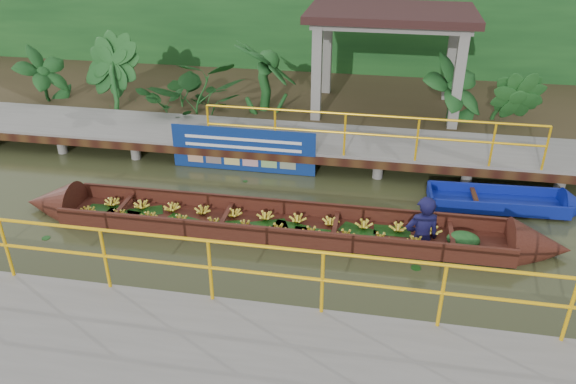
# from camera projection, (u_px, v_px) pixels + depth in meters

# --- Properties ---
(ground) EXTENTS (80.00, 80.00, 0.00)m
(ground) POSITION_uv_depth(u_px,v_px,m) (221.00, 224.00, 11.26)
(ground) COLOR #2E341A
(ground) RESTS_ON ground
(land_strip) EXTENTS (30.00, 8.00, 0.45)m
(land_strip) POSITION_uv_depth(u_px,v_px,m) (288.00, 97.00, 17.67)
(land_strip) COLOR #362D1B
(land_strip) RESTS_ON ground
(far_dock) EXTENTS (16.00, 2.06, 1.66)m
(far_dock) POSITION_uv_depth(u_px,v_px,m) (260.00, 138.00, 14.01)
(far_dock) COLOR slate
(far_dock) RESTS_ON ground
(near_dock) EXTENTS (18.00, 2.40, 1.73)m
(near_dock) POSITION_uv_depth(u_px,v_px,m) (203.00, 376.00, 7.32)
(near_dock) COLOR slate
(near_dock) RESTS_ON ground
(pavilion) EXTENTS (4.40, 3.00, 3.00)m
(pavilion) POSITION_uv_depth(u_px,v_px,m) (391.00, 24.00, 14.94)
(pavilion) COLOR slate
(pavilion) RESTS_ON ground
(foliage_backdrop) EXTENTS (30.00, 0.80, 4.00)m
(foliage_backdrop) POSITION_uv_depth(u_px,v_px,m) (301.00, 23.00, 19.01)
(foliage_backdrop) COLOR #133D18
(foliage_backdrop) RESTS_ON ground
(vendor_boat) EXTENTS (10.79, 1.24, 2.30)m
(vendor_boat) POSITION_uv_depth(u_px,v_px,m) (297.00, 222.00, 10.88)
(vendor_boat) COLOR #39150F
(vendor_boat) RESTS_ON ground
(moored_blue_boat) EXTENTS (3.30, 1.01, 0.78)m
(moored_blue_boat) POSITION_uv_depth(u_px,v_px,m) (535.00, 205.00, 11.70)
(moored_blue_boat) COLOR navy
(moored_blue_boat) RESTS_ON ground
(blue_banner) EXTENTS (3.45, 0.04, 1.08)m
(blue_banner) POSITION_uv_depth(u_px,v_px,m) (243.00, 150.00, 13.18)
(blue_banner) COLOR navy
(blue_banner) RESTS_ON ground
(tropical_plants) EXTENTS (14.29, 1.29, 1.61)m
(tropical_plants) POSITION_uv_depth(u_px,v_px,m) (255.00, 85.00, 15.36)
(tropical_plants) COLOR #133D18
(tropical_plants) RESTS_ON ground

